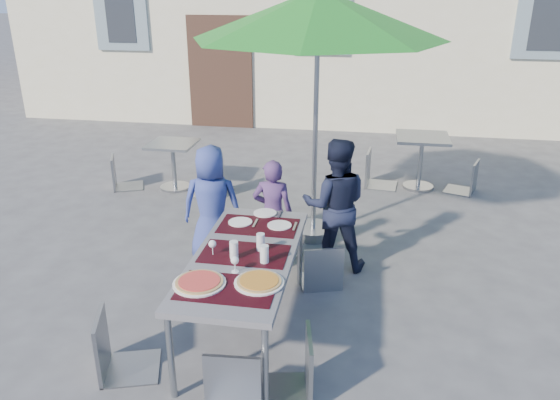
% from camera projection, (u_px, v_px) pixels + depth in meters
% --- Properties ---
extents(ground, '(90.00, 90.00, 0.00)m').
position_uv_depth(ground, '(215.00, 376.00, 4.18)').
color(ground, '#48494B').
rests_on(ground, ground).
extents(dining_table, '(0.80, 1.85, 0.76)m').
position_uv_depth(dining_table, '(245.00, 260.00, 4.45)').
color(dining_table, '#4A4A4F').
rests_on(dining_table, ground).
extents(pizza_near_left, '(0.39, 0.39, 0.03)m').
position_uv_depth(pizza_near_left, '(199.00, 282.00, 3.98)').
color(pizza_near_left, white).
rests_on(pizza_near_left, dining_table).
extents(pizza_near_right, '(0.37, 0.37, 0.03)m').
position_uv_depth(pizza_near_right, '(259.00, 282.00, 3.99)').
color(pizza_near_right, white).
rests_on(pizza_near_right, dining_table).
extents(glassware, '(0.50, 0.45, 0.15)m').
position_uv_depth(glassware, '(247.00, 250.00, 4.33)').
color(glassware, silver).
rests_on(glassware, dining_table).
extents(place_settings, '(0.63, 0.47, 0.01)m').
position_uv_depth(place_settings, '(262.00, 220.00, 5.03)').
color(place_settings, white).
rests_on(place_settings, dining_table).
extents(child_0, '(0.67, 0.49, 1.27)m').
position_uv_depth(child_0, '(212.00, 205.00, 5.71)').
color(child_0, '#364594').
rests_on(child_0, ground).
extents(child_1, '(0.43, 0.28, 1.15)m').
position_uv_depth(child_1, '(273.00, 213.00, 5.65)').
color(child_1, '#4E3166').
rests_on(child_1, ground).
extents(child_2, '(0.72, 0.46, 1.40)m').
position_uv_depth(child_2, '(335.00, 205.00, 5.53)').
color(child_2, '#161B31').
rests_on(child_2, ground).
extents(chair_0, '(0.51, 0.51, 0.93)m').
position_uv_depth(chair_0, '(235.00, 223.00, 5.50)').
color(chair_0, '#939A9F').
rests_on(chair_0, ground).
extents(chair_1, '(0.49, 0.49, 0.93)m').
position_uv_depth(chair_1, '(259.00, 220.00, 5.56)').
color(chair_1, gray).
rests_on(chair_1, ground).
extents(chair_2, '(0.49, 0.49, 0.87)m').
position_uv_depth(chair_2, '(323.00, 240.00, 5.21)').
color(chair_2, '#92979D').
rests_on(chair_2, ground).
extents(chair_3, '(0.53, 0.53, 0.95)m').
position_uv_depth(chair_3, '(111.00, 309.00, 4.03)').
color(chair_3, gray).
rests_on(chair_3, ground).
extents(chair_4, '(0.49, 0.49, 0.94)m').
position_uv_depth(chair_4, '(296.00, 330.00, 3.80)').
color(chair_4, gray).
rests_on(chair_4, ground).
extents(chair_5, '(0.43, 0.43, 0.90)m').
position_uv_depth(chair_5, '(228.00, 360.00, 3.54)').
color(chair_5, gray).
rests_on(chair_5, ground).
extents(patio_umbrella, '(2.69, 2.69, 2.75)m').
position_uv_depth(patio_umbrella, '(318.00, 16.00, 5.56)').
color(patio_umbrella, '#9EA0A5').
rests_on(patio_umbrella, ground).
extents(cafe_table_0, '(0.64, 0.64, 0.69)m').
position_uv_depth(cafe_table_0, '(173.00, 159.00, 7.79)').
color(cafe_table_0, '#9EA0A5').
rests_on(cafe_table_0, ground).
extents(bg_chair_l_0, '(0.53, 0.53, 0.91)m').
position_uv_depth(bg_chair_l_0, '(118.00, 153.00, 7.79)').
color(bg_chair_l_0, gray).
rests_on(bg_chair_l_0, ground).
extents(bg_chair_r_0, '(0.44, 0.43, 0.92)m').
position_uv_depth(bg_chair_r_0, '(212.00, 158.00, 7.55)').
color(bg_chair_r_0, '#90969B').
rests_on(bg_chair_r_0, ground).
extents(cafe_table_1, '(0.73, 0.73, 0.78)m').
position_uv_depth(cafe_table_1, '(421.00, 152.00, 7.77)').
color(cafe_table_1, '#9EA0A5').
rests_on(cafe_table_1, ground).
extents(bg_chair_l_1, '(0.48, 0.48, 0.99)m').
position_uv_depth(bg_chair_l_1, '(377.00, 147.00, 7.86)').
color(bg_chair_l_1, gray).
rests_on(bg_chair_l_1, ground).
extents(bg_chair_r_1, '(0.50, 0.50, 0.88)m').
position_uv_depth(bg_chair_r_1, '(470.00, 158.00, 7.62)').
color(bg_chair_r_1, gray).
rests_on(bg_chair_r_1, ground).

